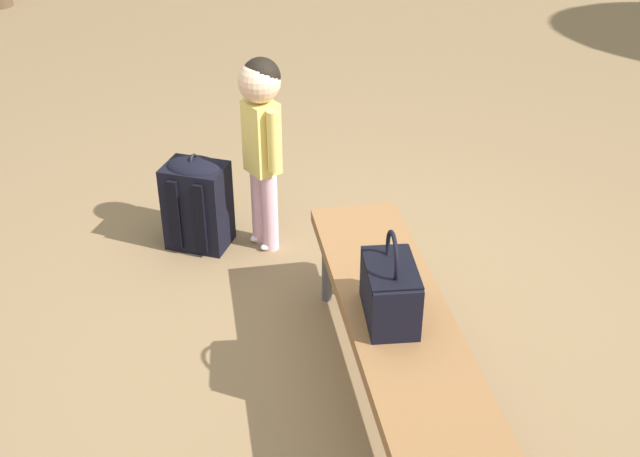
% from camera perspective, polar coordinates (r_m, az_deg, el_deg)
% --- Properties ---
extents(ground_plane, '(40.00, 40.00, 0.00)m').
position_cam_1_polar(ground_plane, '(3.72, 1.77, -6.51)').
color(ground_plane, brown).
rests_on(ground_plane, ground).
extents(park_bench, '(1.64, 0.63, 0.45)m').
position_cam_1_polar(park_bench, '(3.09, 5.44, -6.54)').
color(park_bench, brown).
rests_on(park_bench, ground).
extents(handbag, '(0.35, 0.25, 0.37)m').
position_cam_1_polar(handbag, '(2.93, 5.09, -4.39)').
color(handbag, black).
rests_on(handbag, park_bench).
extents(child_standing, '(0.27, 0.21, 1.04)m').
position_cam_1_polar(child_standing, '(3.94, -4.25, 7.45)').
color(child_standing, '#E5B2C6').
rests_on(child_standing, ground).
extents(backpack_large, '(0.37, 0.39, 0.53)m').
position_cam_1_polar(backpack_large, '(4.18, -8.84, 2.05)').
color(backpack_large, black).
rests_on(backpack_large, ground).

